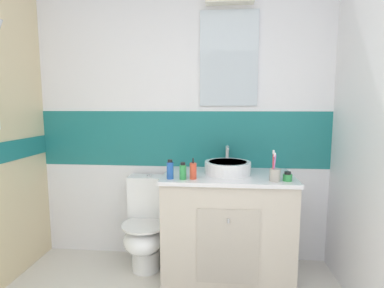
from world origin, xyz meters
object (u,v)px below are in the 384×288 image
object	(u,v)px
soap_dispenser	(193,171)
hair_gel_jar	(288,177)
toilet	(146,226)
lotion_bottle_short	(183,171)
deodorant_spray_can	(170,170)
toothbrush_cup	(275,174)
sink_basin	(228,167)

from	to	relation	value
soap_dispenser	hair_gel_jar	distance (m)	0.70
toilet	lotion_bottle_short	distance (m)	0.69
soap_dispenser	hair_gel_jar	world-z (taller)	soap_dispenser
deodorant_spray_can	lotion_bottle_short	size ratio (longest dim) A/B	1.14
hair_gel_jar	toilet	bearing A→B (deg)	169.18
soap_dispenser	lotion_bottle_short	xyz separation A→B (m)	(-0.08, -0.02, -0.00)
deodorant_spray_can	hair_gel_jar	xyz separation A→B (m)	(0.87, 0.01, -0.04)
toothbrush_cup	hair_gel_jar	size ratio (longest dim) A/B	3.28
toilet	toothbrush_cup	world-z (taller)	toothbrush_cup
toilet	deodorant_spray_can	world-z (taller)	deodorant_spray_can
sink_basin	lotion_bottle_short	bearing A→B (deg)	-145.98
toilet	hair_gel_jar	distance (m)	1.25
toothbrush_cup	hair_gel_jar	world-z (taller)	toothbrush_cup
toilet	sink_basin	bearing A→B (deg)	-0.60
sink_basin	toilet	bearing A→B (deg)	179.40
toilet	hair_gel_jar	bearing A→B (deg)	-10.82
sink_basin	deodorant_spray_can	world-z (taller)	sink_basin
soap_dispenser	toilet	bearing A→B (deg)	152.77
toothbrush_cup	hair_gel_jar	xyz separation A→B (m)	(0.09, 0.01, -0.02)
sink_basin	toilet	distance (m)	0.87
toilet	toothbrush_cup	size ratio (longest dim) A/B	3.45
sink_basin	hair_gel_jar	world-z (taller)	sink_basin
toilet	lotion_bottle_short	bearing A→B (deg)	-34.15
sink_basin	hair_gel_jar	xyz separation A→B (m)	(0.43, -0.21, -0.02)
lotion_bottle_short	hair_gel_jar	size ratio (longest dim) A/B	1.85
toothbrush_cup	deodorant_spray_can	distance (m)	0.77
soap_dispenser	deodorant_spray_can	size ratio (longest dim) A/B	1.11
lotion_bottle_short	hair_gel_jar	world-z (taller)	lotion_bottle_short
sink_basin	hair_gel_jar	bearing A→B (deg)	-25.60
toothbrush_cup	sink_basin	bearing A→B (deg)	146.68
sink_basin	deodorant_spray_can	distance (m)	0.49
deodorant_spray_can	hair_gel_jar	world-z (taller)	deodorant_spray_can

